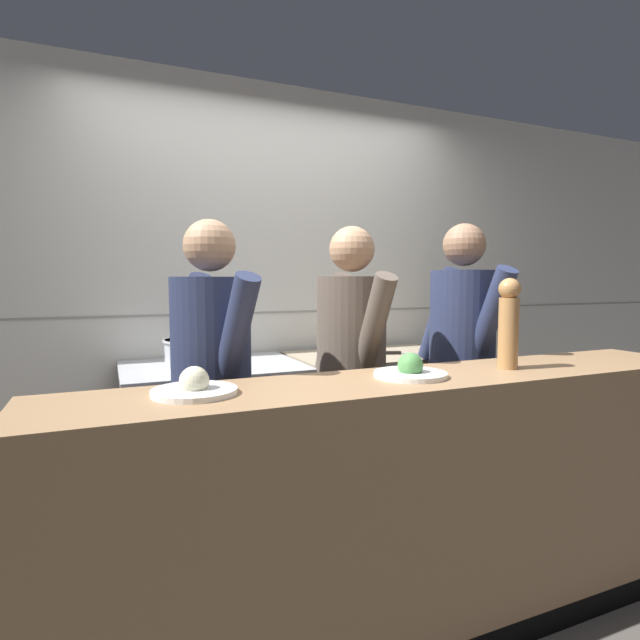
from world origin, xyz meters
TOP-DOWN VIEW (x-y plane):
  - ground_plane at (0.00, 0.00)m, footprint 14.00×14.00m
  - wall_back_tiled at (0.00, 1.40)m, footprint 8.00×0.06m
  - oven_range at (-0.49, 1.00)m, footprint 0.96×0.71m
  - prep_counter at (0.54, 1.00)m, footprint 1.05×0.65m
  - pass_counter at (0.05, -0.19)m, footprint 2.68×0.45m
  - stock_pot at (-0.58, 1.01)m, footprint 0.33×0.33m
  - chefs_knife at (0.71, 0.90)m, footprint 0.36×0.15m
  - plated_dish_main at (-0.77, -0.15)m, footprint 0.27×0.27m
  - plated_dish_appetiser at (0.01, -0.18)m, footprint 0.27×0.27m
  - pepper_mill at (0.47, -0.19)m, footprint 0.09×0.09m
  - chef_head_cook at (-0.62, 0.33)m, footprint 0.40×0.70m
  - chef_sous at (0.05, 0.37)m, footprint 0.34×0.70m
  - chef_line at (0.69, 0.36)m, footprint 0.34×0.72m

SIDE VIEW (x-z plane):
  - ground_plane at x=0.00m, z-range 0.00..0.00m
  - prep_counter at x=0.54m, z-range 0.00..0.89m
  - oven_range at x=-0.49m, z-range 0.00..0.89m
  - pass_counter at x=0.05m, z-range 0.00..1.00m
  - chef_head_cook at x=-0.62m, z-range 0.09..1.70m
  - chef_sous at x=0.05m, z-range 0.09..1.70m
  - chefs_knife at x=0.71m, z-range 0.89..0.91m
  - chef_line at x=0.69m, z-range 0.09..1.74m
  - stock_pot at x=-0.58m, z-range 0.90..1.05m
  - plated_dish_main at x=-0.77m, z-range 0.98..1.07m
  - plated_dish_appetiser at x=0.01m, z-range 0.98..1.07m
  - pepper_mill at x=0.47m, z-range 1.01..1.38m
  - wall_back_tiled at x=0.00m, z-range 0.00..2.60m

